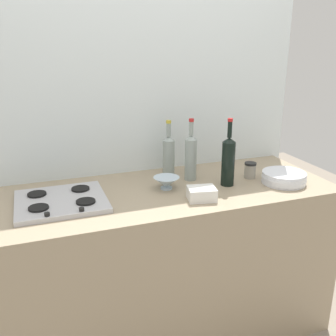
{
  "coord_description": "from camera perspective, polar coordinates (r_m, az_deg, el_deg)",
  "views": [
    {
      "loc": [
        -0.67,
        -1.82,
        1.66
      ],
      "look_at": [
        0.0,
        0.0,
        1.02
      ],
      "focal_mm": 41.6,
      "sensor_mm": 36.0,
      "label": 1
    }
  ],
  "objects": [
    {
      "name": "mixing_bowl",
      "position": [
        2.08,
        -0.24,
        -2.11
      ],
      "size": [
        0.14,
        0.14,
        0.07
      ],
      "color": "silver",
      "rests_on": "counter_block"
    },
    {
      "name": "backsplash_panel",
      "position": [
        2.38,
        -3.15,
        3.66
      ],
      "size": [
        1.9,
        0.06,
        2.12
      ],
      "primitive_type": "cube",
      "color": "silver",
      "rests_on": "ground"
    },
    {
      "name": "wine_bottle_mid_left",
      "position": [
        2.13,
        8.82,
        1.13
      ],
      "size": [
        0.07,
        0.07,
        0.37
      ],
      "color": "black",
      "rests_on": "counter_block"
    },
    {
      "name": "stovetop_hob",
      "position": [
        1.98,
        -15.41,
        -4.64
      ],
      "size": [
        0.43,
        0.39,
        0.04
      ],
      "color": "#B2B2B7",
      "rests_on": "counter_block"
    },
    {
      "name": "counter_block",
      "position": [
        2.29,
        0.0,
        -13.68
      ],
      "size": [
        1.8,
        0.7,
        0.9
      ],
      "primitive_type": "cube",
      "color": "tan",
      "rests_on": "ground"
    },
    {
      "name": "wine_bottle_leftmost",
      "position": [
        2.19,
        3.35,
        1.71
      ],
      "size": [
        0.07,
        0.07,
        0.35
      ],
      "color": "gray",
      "rests_on": "counter_block"
    },
    {
      "name": "ground_plane",
      "position": [
        2.56,
        0.0,
        -22.27
      ],
      "size": [
        6.0,
        6.0,
        0.0
      ],
      "primitive_type": "plane",
      "color": "gray",
      "rests_on": "ground"
    },
    {
      "name": "plate_stack",
      "position": [
        2.26,
        16.62,
        -1.38
      ],
      "size": [
        0.24,
        0.25,
        0.06
      ],
      "color": "white",
      "rests_on": "counter_block"
    },
    {
      "name": "butter_dish",
      "position": [
        1.95,
        4.95,
        -3.77
      ],
      "size": [
        0.16,
        0.13,
        0.06
      ],
      "primitive_type": "cube",
      "rotation": [
        0.0,
        0.0,
        -0.2
      ],
      "color": "white",
      "rests_on": "counter_block"
    },
    {
      "name": "wine_bottle_mid_right",
      "position": [
        2.25,
        0.09,
        1.95
      ],
      "size": [
        0.07,
        0.07,
        0.33
      ],
      "color": "gray",
      "rests_on": "counter_block"
    },
    {
      "name": "condiment_jar_front",
      "position": [
        2.29,
        11.94,
        -0.31
      ],
      "size": [
        0.07,
        0.07,
        0.09
      ],
      "color": "#9E998C",
      "rests_on": "counter_block"
    }
  ]
}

